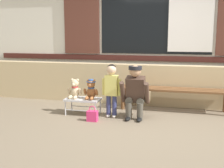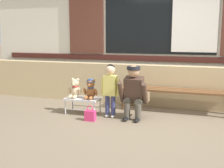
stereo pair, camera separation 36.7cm
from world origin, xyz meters
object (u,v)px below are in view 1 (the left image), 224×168
at_px(small_display_bench, 83,100).
at_px(adult_crouching, 136,92).
at_px(teddy_bear_with_hat, 91,90).
at_px(child_standing, 112,85).
at_px(teddy_bear_plain, 75,89).
at_px(wooden_bench_long, 173,92).
at_px(handbag_on_ground, 92,116).

xyz_separation_m(small_display_bench, adult_crouching, (1.00, -0.02, 0.21)).
xyz_separation_m(teddy_bear_with_hat, adult_crouching, (0.84, -0.03, 0.01)).
bearing_deg(adult_crouching, child_standing, -175.64).
bearing_deg(teddy_bear_plain, teddy_bear_with_hat, 0.13).
relative_size(child_standing, adult_crouching, 1.01).
relative_size(teddy_bear_with_hat, child_standing, 0.38).
relative_size(small_display_bench, teddy_bear_plain, 1.76).
distance_m(wooden_bench_long, adult_crouching, 0.94).
relative_size(teddy_bear_with_hat, adult_crouching, 0.38).
distance_m(small_display_bench, teddy_bear_plain, 0.25).
distance_m(teddy_bear_with_hat, adult_crouching, 0.84).
bearing_deg(child_standing, adult_crouching, 4.36).
relative_size(wooden_bench_long, handbag_on_ground, 7.72).
relative_size(small_display_bench, teddy_bear_with_hat, 1.76).
relative_size(small_display_bench, handbag_on_ground, 2.35).
bearing_deg(teddy_bear_with_hat, handbag_on_ground, -68.69).
height_order(small_display_bench, handbag_on_ground, small_display_bench).
bearing_deg(teddy_bear_plain, small_display_bench, -0.51).
relative_size(small_display_bench, child_standing, 0.67).
bearing_deg(handbag_on_ground, child_standing, 51.29).
xyz_separation_m(teddy_bear_with_hat, handbag_on_ground, (0.15, -0.38, -0.38)).
distance_m(teddy_bear_plain, adult_crouching, 1.16).
bearing_deg(small_display_bench, teddy_bear_with_hat, 0.77).
bearing_deg(teddy_bear_with_hat, teddy_bear_plain, -179.87).
xyz_separation_m(small_display_bench, child_standing, (0.56, -0.06, 0.33)).
height_order(teddy_bear_plain, child_standing, child_standing).
distance_m(child_standing, adult_crouching, 0.45).
bearing_deg(teddy_bear_with_hat, wooden_bench_long, 24.90).
bearing_deg(teddy_bear_with_hat, adult_crouching, -1.80).
bearing_deg(small_display_bench, teddy_bear_plain, 179.49).
distance_m(wooden_bench_long, teddy_bear_plain, 1.90).
bearing_deg(small_display_bench, adult_crouching, -1.39).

